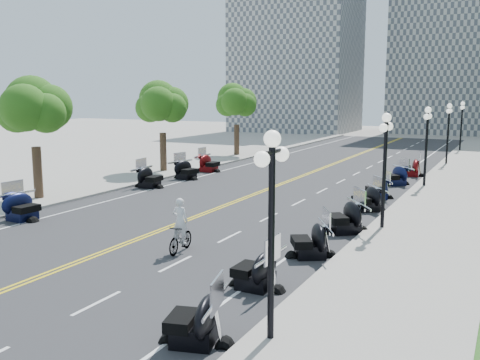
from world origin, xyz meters
The scene contains 48 objects.
ground centered at (0.00, 0.00, 0.00)m, with size 160.00×160.00×0.00m, color gray.
road centered at (0.00, 10.00, 0.00)m, with size 16.00×90.00×0.01m, color #333335.
centerline_yellow_a centered at (-0.12, 10.00, 0.01)m, with size 0.12×90.00×0.00m, color yellow.
centerline_yellow_b centered at (0.12, 10.00, 0.01)m, with size 0.12×90.00×0.00m, color yellow.
edge_line_north centered at (6.40, 10.00, 0.01)m, with size 0.12×90.00×0.00m, color white.
edge_line_south centered at (-6.40, 10.00, 0.01)m, with size 0.12×90.00×0.00m, color white.
lane_dash_4 centered at (3.20, -8.00, 0.01)m, with size 0.12×2.00×0.00m, color white.
lane_dash_5 centered at (3.20, -4.00, 0.01)m, with size 0.12×2.00×0.00m, color white.
lane_dash_6 centered at (3.20, 0.00, 0.01)m, with size 0.12×2.00×0.00m, color white.
lane_dash_7 centered at (3.20, 4.00, 0.01)m, with size 0.12×2.00×0.00m, color white.
lane_dash_8 centered at (3.20, 8.00, 0.01)m, with size 0.12×2.00×0.00m, color white.
lane_dash_9 centered at (3.20, 12.00, 0.01)m, with size 0.12×2.00×0.00m, color white.
lane_dash_10 centered at (3.20, 16.00, 0.01)m, with size 0.12×2.00×0.00m, color white.
lane_dash_11 centered at (3.20, 20.00, 0.01)m, with size 0.12×2.00×0.00m, color white.
lane_dash_12 centered at (3.20, 24.00, 0.01)m, with size 0.12×2.00×0.00m, color white.
lane_dash_13 centered at (3.20, 28.00, 0.01)m, with size 0.12×2.00×0.00m, color white.
lane_dash_14 centered at (3.20, 32.00, 0.01)m, with size 0.12×2.00×0.00m, color white.
lane_dash_15 centered at (3.20, 36.00, 0.01)m, with size 0.12×2.00×0.00m, color white.
lane_dash_16 centered at (3.20, 40.00, 0.01)m, with size 0.12×2.00×0.00m, color white.
lane_dash_17 centered at (3.20, 44.00, 0.01)m, with size 0.12×2.00×0.00m, color white.
lane_dash_18 centered at (3.20, 48.00, 0.01)m, with size 0.12×2.00×0.00m, color white.
lane_dash_19 centered at (3.20, 52.00, 0.01)m, with size 0.12×2.00×0.00m, color white.
sidewalk_north centered at (10.50, 10.00, 0.07)m, with size 5.00×90.00×0.15m, color #9E9991.
sidewalk_south centered at (-10.50, 10.00, 0.07)m, with size 5.00×90.00×0.15m, color #9E9991.
distant_block_a centered at (-18.00, 62.00, 13.00)m, with size 18.00×14.00×26.00m, color gray.
distant_block_b centered at (4.00, 68.00, 15.00)m, with size 16.00×12.00×30.00m, color gray.
street_lamp_1 centered at (8.60, -8.00, 2.60)m, with size 0.50×1.20×4.90m, color black, non-canonical shape.
street_lamp_2 centered at (8.60, 4.00, 2.60)m, with size 0.50×1.20×4.90m, color black, non-canonical shape.
street_lamp_3 centered at (8.60, 16.00, 2.60)m, with size 0.50×1.20×4.90m, color black, non-canonical shape.
street_lamp_4 centered at (8.60, 28.00, 2.60)m, with size 0.50×1.20×4.90m, color black, non-canonical shape.
street_lamp_5 centered at (8.60, 40.00, 2.60)m, with size 0.50×1.20×4.90m, color black, non-canonical shape.
tree_2 centered at (-10.00, 2.00, 4.75)m, with size 4.80×4.80×9.20m, color #235619, non-canonical shape.
tree_3 centered at (-10.00, 14.00, 4.75)m, with size 4.80×4.80×9.20m, color #235619, non-canonical shape.
tree_4 centered at (-10.00, 26.00, 4.75)m, with size 4.80×4.80×9.20m, color #235619, non-canonical shape.
motorcycle_n_3 centered at (6.99, -8.83, 0.69)m, with size 1.97×1.97×1.38m, color black, non-canonical shape.
motorcycle_n_4 centered at (6.71, -4.86, 0.69)m, with size 1.96×1.96×1.37m, color black, non-canonical shape.
motorcycle_n_5 centered at (7.11, -1.09, 0.71)m, with size 2.04×2.04×1.43m, color black, non-canonical shape.
motorcycle_n_6 centered at (7.25, 2.87, 0.77)m, with size 2.21×2.21×1.55m, color black, non-canonical shape.
motorcycle_n_7 centered at (7.03, 7.65, 0.71)m, with size 2.02×2.02×1.41m, color black, non-canonical shape.
motorcycle_n_8 centered at (6.78, 11.08, 0.66)m, with size 1.88×1.88×1.31m, color black, non-canonical shape.
motorcycle_n_9 centered at (6.79, 16.15, 0.71)m, with size 2.04×2.04×1.43m, color black, non-canonical shape.
motorcycle_n_10 centered at (6.99, 20.61, 0.72)m, with size 2.05×2.05×1.44m, color #590A0C, non-canonical shape.
motorcycle_s_5 centered at (-6.91, -1.82, 0.74)m, with size 2.12×2.12×1.49m, color black, non-canonical shape.
motorcycle_s_7 centered at (-6.92, 8.12, 0.75)m, with size 2.13×2.13×1.49m, color black, non-canonical shape.
motorcycle_s_8 centered at (-6.71, 12.05, 0.74)m, with size 2.13×2.13×1.49m, color black, non-canonical shape.
motorcycle_s_9 centered at (-7.12, 15.89, 0.75)m, with size 2.13×2.13×1.49m, color #590A0C, non-canonical shape.
bicycle centered at (2.58, -2.74, 0.54)m, with size 0.51×1.80×1.08m, color #A51414.
cyclist_rider centered at (2.58, -2.74, 1.95)m, with size 0.63×0.42×1.74m, color white.
Camera 1 is at (13.42, -19.00, 5.91)m, focal length 40.00 mm.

